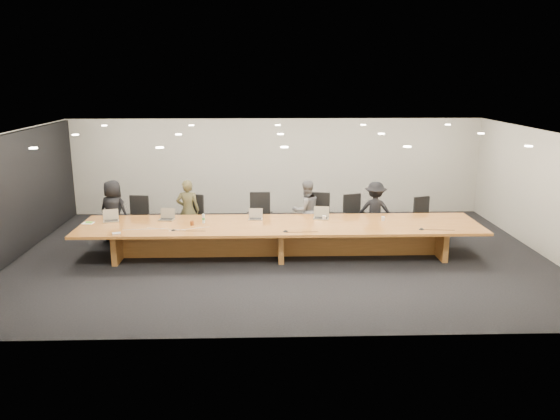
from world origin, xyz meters
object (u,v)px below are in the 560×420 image
object	(u,v)px
chair_left	(191,218)
av_box	(116,233)
paper_cup_far	(383,219)
conference_table	(280,234)
amber_mug	(192,223)
chair_mid_left	(260,217)
paper_cup_near	(324,218)
laptop_d	(321,213)
mic_left	(173,230)
laptop_c	(255,214)
water_bottle	(204,219)
laptop_b	(166,214)
mic_right	(422,229)
person_a	(114,211)
person_c	(306,210)
mic_center	(286,231)
chair_right	(356,217)
chair_far_right	(426,218)
laptop_a	(111,216)
person_d	(375,211)
chair_far_left	(137,219)
chair_mid_right	(319,217)
person_b	(188,211)

from	to	relation	value
chair_left	av_box	size ratio (longest dim) A/B	6.71
chair_left	paper_cup_far	size ratio (longest dim) A/B	11.84
conference_table	amber_mug	size ratio (longest dim) A/B	86.61
chair_mid_left	paper_cup_near	world-z (taller)	chair_mid_left
chair_left	laptop_d	xyz separation A→B (m)	(3.14, -0.83, 0.31)
paper_cup_far	mic_left	distance (m)	4.75
paper_cup_far	paper_cup_near	bearing A→B (deg)	175.00
amber_mug	paper_cup_far	distance (m)	4.36
laptop_c	mic_left	bearing A→B (deg)	-150.99
laptop_c	water_bottle	distance (m)	1.20
laptop_b	mic_right	bearing A→B (deg)	-1.34
laptop_c	laptop_d	bearing A→B (deg)	3.46
amber_mug	mic_right	world-z (taller)	amber_mug
person_a	water_bottle	xyz separation A→B (m)	(2.32, -1.09, 0.08)
chair_left	mic_left	world-z (taller)	chair_left
laptop_d	water_bottle	world-z (taller)	laptop_d
person_c	laptop_c	distance (m)	1.50
mic_left	person_c	bearing A→B (deg)	29.55
water_bottle	mic_center	world-z (taller)	water_bottle
laptop_c	paper_cup_far	size ratio (longest dim) A/B	3.29
amber_mug	chair_right	bearing A→B (deg)	19.28
chair_left	chair_far_right	world-z (taller)	chair_left
mic_left	chair_left	bearing A→B (deg)	84.87
mic_center	person_c	bearing A→B (deg)	72.63
paper_cup_near	paper_cup_far	world-z (taller)	paper_cup_near
water_bottle	mic_center	distance (m)	1.98
mic_left	laptop_a	bearing A→B (deg)	152.55
mic_center	mic_right	xyz separation A→B (m)	(2.97, 0.08, 0.00)
person_d	paper_cup_far	distance (m)	1.05
mic_center	conference_table	bearing A→B (deg)	98.09
chair_left	mic_center	xyz separation A→B (m)	(2.27, -1.89, 0.19)
person_a	paper_cup_far	distance (m)	6.51
person_a	water_bottle	distance (m)	2.56
laptop_b	laptop_d	xyz separation A→B (m)	(3.59, 0.00, 0.01)
chair_left	person_a	distance (m)	1.89
laptop_c	amber_mug	world-z (taller)	laptop_c
chair_left	paper_cup_far	bearing A→B (deg)	5.20
mic_center	chair_far_left	bearing A→B (deg)	152.73
chair_mid_right	amber_mug	xyz separation A→B (m)	(-2.96, -1.25, 0.21)
person_a	person_c	xyz separation A→B (m)	(4.73, 0.01, -0.02)
paper_cup_near	laptop_c	bearing A→B (deg)	176.99
person_d	laptop_d	distance (m)	1.67
amber_mug	av_box	bearing A→B (deg)	-157.11
chair_right	amber_mug	xyz separation A→B (m)	(-3.91, -1.37, 0.24)
person_b	paper_cup_near	distance (m)	3.39
chair_mid_left	av_box	world-z (taller)	chair_mid_left
chair_mid_left	amber_mug	bearing A→B (deg)	-139.42
chair_far_left	laptop_a	size ratio (longest dim) A/B	3.29
chair_far_left	water_bottle	world-z (taller)	chair_far_left
water_bottle	av_box	world-z (taller)	water_bottle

